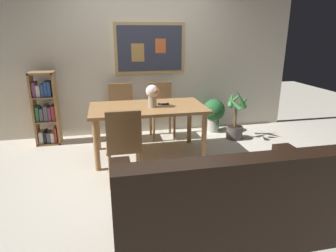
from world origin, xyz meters
TOP-DOWN VIEW (x-y plane):
  - ground_plane at (0.00, 0.00)m, footprint 12.00×12.00m
  - wall_back_with_painting at (0.00, 1.57)m, footprint 5.20×0.14m
  - dining_table at (-0.12, 0.45)m, footprint 1.58×0.88m
  - dining_chair_far_right at (0.21, 1.21)m, footprint 0.40×0.41m
  - dining_chair_near_left at (-0.51, -0.36)m, footprint 0.40×0.41m
  - dining_chair_far_left at (-0.44, 1.20)m, footprint 0.40×0.41m
  - leather_couch at (0.22, -1.44)m, footprint 1.80×0.84m
  - bookshelf at (-1.60, 1.24)m, footprint 0.36×0.28m
  - potted_ivy at (1.17, 1.26)m, footprint 0.38×0.38m
  - potted_palm at (1.38, 0.82)m, footprint 0.42×0.43m
  - flower_vase at (-0.06, 0.40)m, footprint 0.19×0.18m
  - tv_remote at (0.11, 0.51)m, footprint 0.16×0.05m

SIDE VIEW (x-z plane):
  - ground_plane at x=0.00m, z-range 0.00..0.00m
  - leather_couch at x=0.22m, z-range -0.11..0.73m
  - potted_palm at x=1.38m, z-range -0.11..0.75m
  - potted_ivy at x=1.17m, z-range 0.06..0.64m
  - bookshelf at x=-1.60m, z-range -0.03..1.10m
  - dining_chair_far_right at x=0.21m, z-range 0.08..0.99m
  - dining_chair_near_left at x=-0.51m, z-range 0.08..0.99m
  - dining_chair_far_left at x=-0.44m, z-range 0.08..0.99m
  - dining_table at x=-0.12m, z-range 0.27..0.99m
  - tv_remote at x=0.11m, z-range 0.72..0.74m
  - flower_vase at x=-0.06m, z-range 0.75..1.06m
  - wall_back_with_painting at x=0.00m, z-range 0.00..2.60m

